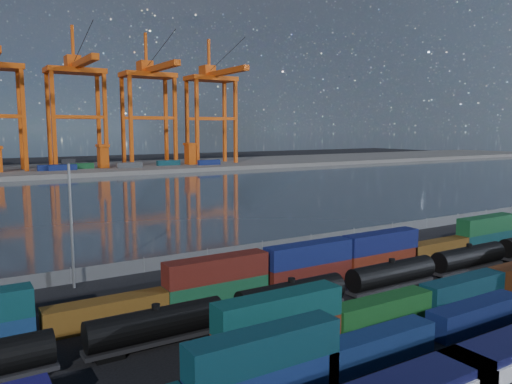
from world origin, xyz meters
TOP-DOWN VIEW (x-y plane):
  - ground at (0.00, 0.00)m, footprint 700.00×700.00m
  - harbor_water at (0.00, 105.00)m, footprint 700.00×700.00m
  - far_quay at (0.00, 210.00)m, footprint 700.00×70.00m
  - container_row_south at (-7.23, -9.27)m, footprint 139.67×2.55m
  - container_row_mid at (14.11, -3.26)m, footprint 141.70×2.59m
  - container_row_north at (-2.28, 11.37)m, footprint 141.87×2.59m
  - tanker_string at (3.75, 3.68)m, footprint 137.49×2.90m
  - waterfront_fence at (-0.00, 28.00)m, footprint 160.12×0.12m
  - yard_light_mast at (-30.00, 26.00)m, footprint 1.60×0.40m
  - gantry_cranes at (-7.50, 203.20)m, footprint 201.08×50.07m
  - quay_containers at (-11.00, 195.46)m, footprint 172.58×10.99m
  - straddle_carriers at (-2.50, 200.00)m, footprint 140.00×7.00m

SIDE VIEW (x-z plane):
  - ground at x=0.00m, z-range 0.00..0.00m
  - harbor_water at x=0.00m, z-range 0.01..0.01m
  - far_quay at x=0.00m, z-range 0.00..2.00m
  - waterfront_fence at x=0.00m, z-range -0.10..2.10m
  - container_row_mid at x=14.11m, z-range -0.74..4.77m
  - tanker_string at x=3.75m, z-range 0.01..4.15m
  - container_row_south at x=-7.23m, z-range -0.58..4.85m
  - container_row_north at x=-2.28m, z-range -0.34..5.17m
  - quay_containers at x=-11.00m, z-range 2.00..4.60m
  - straddle_carriers at x=-2.50m, z-range 2.27..13.37m
  - yard_light_mast at x=-30.00m, z-range 1.00..17.60m
  - gantry_cranes at x=-7.50m, z-range 7.66..75.46m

